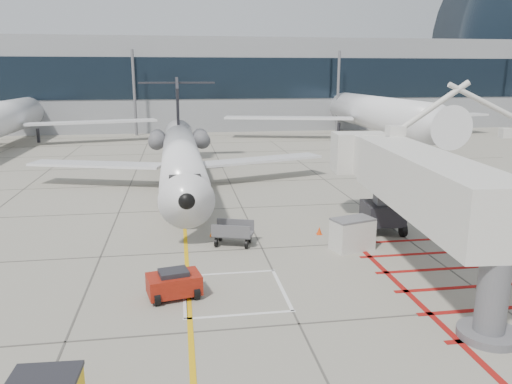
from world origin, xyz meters
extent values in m
plane|color=gray|center=(0.00, 0.00, 0.00)|extent=(260.00, 260.00, 0.00)
cone|color=orange|center=(-2.35, 6.38, 0.23)|extent=(0.33, 0.33, 0.46)
cone|color=#E13D0B|center=(3.53, 5.77, 0.21)|extent=(0.31, 0.31, 0.43)
cube|color=gray|center=(10.00, 70.00, 7.00)|extent=(180.00, 28.00, 14.00)
cube|color=black|center=(10.00, 55.95, 8.00)|extent=(180.00, 0.10, 6.00)
camera|label=1|loc=(-4.01, -19.79, 8.72)|focal=35.00mm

